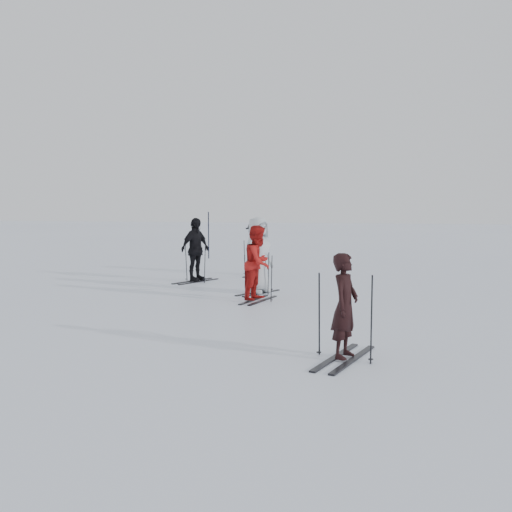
{
  "coord_description": "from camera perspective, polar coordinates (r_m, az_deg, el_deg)",
  "views": [
    {
      "loc": [
        3.16,
        -12.94,
        2.27
      ],
      "look_at": [
        0.0,
        1.0,
        1.0
      ],
      "focal_mm": 40.0,
      "sensor_mm": 36.0,
      "label": 1
    }
  ],
  "objects": [
    {
      "name": "skier_uphill_left",
      "position": [
        17.02,
        -6.09,
        0.56
      ],
      "size": [
        0.87,
        1.19,
        1.88
      ],
      "primitive_type": "imported",
      "rotation": [
        0.0,
        0.0,
        1.14
      ],
      "color": "black",
      "rests_on": "ground"
    },
    {
      "name": "skis_red",
      "position": [
        13.58,
        0.23,
        -2.13
      ],
      "size": [
        1.69,
        1.14,
        1.13
      ],
      "primitive_type": null,
      "rotation": [
        0.0,
        0.0,
        1.35
      ],
      "color": "black",
      "rests_on": "ground"
    },
    {
      "name": "skis_uphill_left",
      "position": [
        17.05,
        -6.08,
        -0.48
      ],
      "size": [
        1.94,
        1.54,
        1.25
      ],
      "primitive_type": null,
      "rotation": [
        0.0,
        0.0,
        1.14
      ],
      "color": "black",
      "rests_on": "ground"
    },
    {
      "name": "skier_uphill_far",
      "position": [
        18.54,
        -0.11,
        0.72
      ],
      "size": [
        0.73,
        1.16,
        1.72
      ],
      "primitive_type": "imported",
      "rotation": [
        0.0,
        0.0,
        1.48
      ],
      "color": "black",
      "rests_on": "ground"
    },
    {
      "name": "piste_marker",
      "position": [
        24.45,
        -4.77,
        2.09
      ],
      "size": [
        0.06,
        0.06,
        2.0
      ],
      "primitive_type": "cylinder",
      "rotation": [
        0.0,
        0.0,
        0.4
      ],
      "color": "black",
      "rests_on": "ground"
    },
    {
      "name": "skis_near_dark",
      "position": [
        8.53,
        8.87,
        -5.87
      ],
      "size": [
        2.01,
        1.43,
        1.32
      ],
      "primitive_type": null,
      "rotation": [
        0.0,
        0.0,
        1.29
      ],
      "color": "black",
      "rests_on": "ground"
    },
    {
      "name": "ground",
      "position": [
        13.51,
        -0.94,
        -4.6
      ],
      "size": [
        120.0,
        120.0,
        0.0
      ],
      "primitive_type": "plane",
      "color": "silver",
      "rests_on": "ground"
    },
    {
      "name": "skis_uphill_far",
      "position": [
        18.56,
        -0.11,
        -0.12
      ],
      "size": [
        1.68,
        0.99,
        1.17
      ],
      "primitive_type": null,
      "rotation": [
        0.0,
        0.0,
        1.48
      ],
      "color": "black",
      "rests_on": "ground"
    },
    {
      "name": "skier_near_dark",
      "position": [
        8.51,
        8.88,
        -5.12
      ],
      "size": [
        0.51,
        0.65,
        1.55
      ],
      "primitive_type": "imported",
      "rotation": [
        0.0,
        0.0,
        1.29
      ],
      "color": "black",
      "rests_on": "ground"
    },
    {
      "name": "skis_grey",
      "position": [
        14.74,
        0.19,
        -1.59
      ],
      "size": [
        1.73,
        1.4,
        1.12
      ],
      "primitive_type": null,
      "rotation": [
        0.0,
        0.0,
        1.12
      ],
      "color": "black",
      "rests_on": "ground"
    },
    {
      "name": "skier_red",
      "position": [
        13.54,
        0.23,
        -0.79
      ],
      "size": [
        0.84,
        0.99,
        1.77
      ],
      "primitive_type": "imported",
      "rotation": [
        0.0,
        0.0,
        1.35
      ],
      "color": "#A81512",
      "rests_on": "ground"
    },
    {
      "name": "skier_grey",
      "position": [
        14.69,
        0.19,
        0.01
      ],
      "size": [
        0.97,
        1.13,
        1.95
      ],
      "primitive_type": "imported",
      "rotation": [
        0.0,
        0.0,
        1.12
      ],
      "color": "#B8BFC2",
      "rests_on": "ground"
    }
  ]
}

